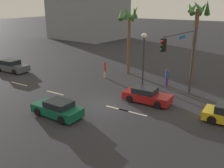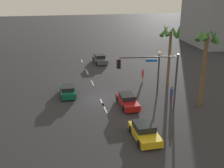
% 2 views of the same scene
% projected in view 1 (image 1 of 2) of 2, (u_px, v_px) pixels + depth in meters
% --- Properties ---
extents(ground_plane, '(220.00, 220.00, 0.00)m').
position_uv_depth(ground_plane, '(107.00, 106.00, 20.74)').
color(ground_plane, '#28282D').
extents(lane_stripe_1, '(2.55, 0.14, 0.01)m').
position_uv_depth(lane_stripe_1, '(19.00, 84.00, 26.32)').
color(lane_stripe_1, silver).
rests_on(lane_stripe_1, ground_plane).
extents(lane_stripe_2, '(2.16, 0.14, 0.01)m').
position_uv_depth(lane_stripe_2, '(55.00, 93.00, 23.70)').
color(lane_stripe_2, silver).
rests_on(lane_stripe_2, ground_plane).
extents(lane_stripe_3, '(2.13, 0.14, 0.01)m').
position_uv_depth(lane_stripe_3, '(117.00, 109.00, 20.22)').
color(lane_stripe_3, silver).
rests_on(lane_stripe_3, ground_plane).
extents(lane_stripe_4, '(2.52, 0.14, 0.01)m').
position_uv_depth(lane_stripe_4, '(132.00, 112.00, 19.51)').
color(lane_stripe_4, silver).
rests_on(lane_stripe_4, ground_plane).
extents(car_1, '(4.07, 1.89, 1.27)m').
position_uv_depth(car_1, '(57.00, 109.00, 18.73)').
color(car_1, '#0F5138').
rests_on(car_1, ground_plane).
extents(car_2, '(4.49, 2.09, 1.44)m').
position_uv_depth(car_2, '(12.00, 66.00, 30.97)').
color(car_2, '#474C51').
rests_on(car_2, ground_plane).
extents(car_3, '(4.13, 1.79, 1.31)m').
position_uv_depth(car_3, '(147.00, 96.00, 21.35)').
color(car_3, maroon).
rests_on(car_3, ground_plane).
extents(traffic_signal, '(1.04, 6.10, 6.16)m').
position_uv_depth(traffic_signal, '(184.00, 52.00, 20.86)').
color(traffic_signal, '#38383D').
rests_on(traffic_signal, ground_plane).
extents(streetlamp, '(0.56, 0.56, 5.35)m').
position_uv_depth(streetlamp, '(144.00, 48.00, 25.25)').
color(streetlamp, '#2D2D33').
rests_on(streetlamp, ground_plane).
extents(pedestrian_0, '(0.50, 0.50, 1.81)m').
position_uv_depth(pedestrian_0, '(167.00, 77.00, 25.50)').
color(pedestrian_0, '#59266B').
rests_on(pedestrian_0, ground_plane).
extents(pedestrian_1, '(0.38, 0.38, 1.90)m').
position_uv_depth(pedestrian_1, '(105.00, 69.00, 28.18)').
color(pedestrian_1, '#B2A58C').
rests_on(pedestrian_1, ground_plane).
extents(palm_tree_0, '(2.53, 2.39, 8.64)m').
position_uv_depth(palm_tree_0, '(197.00, 23.00, 24.93)').
color(palm_tree_0, brown).
rests_on(palm_tree_0, ground_plane).
extents(palm_tree_1, '(2.50, 2.70, 8.09)m').
position_uv_depth(palm_tree_1, '(128.00, 22.00, 28.44)').
color(palm_tree_1, brown).
rests_on(palm_tree_1, ground_plane).
extents(building_1, '(17.04, 14.40, 16.28)m').
position_uv_depth(building_1, '(88.00, 3.00, 58.17)').
color(building_1, gray).
rests_on(building_1, ground_plane).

